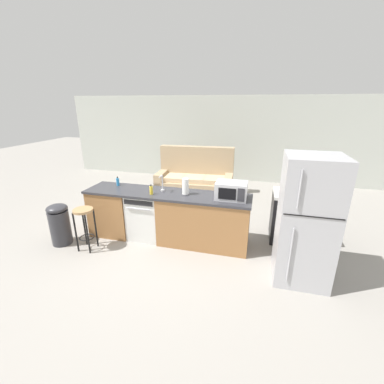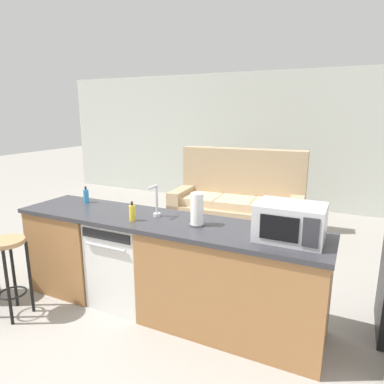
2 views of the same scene
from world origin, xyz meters
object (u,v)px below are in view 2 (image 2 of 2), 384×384
object	(u,v)px
microwave	(290,222)
soap_bottle	(132,213)
dishwasher	(127,261)
couch	(238,205)
bar_stool	(8,261)
dish_soap_bottle	(86,196)
paper_towel_roll	(197,210)

from	to	relation	value
microwave	soap_bottle	distance (m)	1.35
dishwasher	microwave	distance (m)	1.65
couch	bar_stool	bearing A→B (deg)	-108.96
dishwasher	couch	world-z (taller)	couch
dishwasher	soap_bottle	xyz separation A→B (m)	(0.18, -0.14, 0.55)
dishwasher	dish_soap_bottle	size ratio (longest dim) A/B	4.77
soap_bottle	bar_stool	distance (m)	1.21
dishwasher	soap_bottle	bearing A→B (deg)	-36.76
couch	soap_bottle	bearing A→B (deg)	-92.49
paper_towel_roll	bar_stool	xyz separation A→B (m)	(-1.56, -0.68, -0.50)
microwave	bar_stool	bearing A→B (deg)	-163.82
dishwasher	bar_stool	size ratio (longest dim) A/B	1.14
paper_towel_roll	bar_stool	world-z (taller)	paper_towel_roll
paper_towel_roll	dish_soap_bottle	bearing A→B (deg)	173.43
microwave	soap_bottle	xyz separation A→B (m)	(-1.34, -0.14, -0.07)
dishwasher	couch	distance (m)	2.55
soap_bottle	dish_soap_bottle	bearing A→B (deg)	159.75
microwave	paper_towel_roll	size ratio (longest dim) A/B	1.77
paper_towel_roll	microwave	bearing A→B (deg)	-0.24
microwave	soap_bottle	bearing A→B (deg)	-174.24
soap_bottle	dish_soap_bottle	xyz separation A→B (m)	(-0.81, 0.30, 0.00)
dishwasher	dish_soap_bottle	distance (m)	0.85
dish_soap_bottle	couch	bearing A→B (deg)	68.78
soap_bottle	paper_towel_roll	bearing A→B (deg)	13.68
dishwasher	couch	size ratio (longest dim) A/B	0.41
dishwasher	bar_stool	xyz separation A→B (m)	(-0.80, -0.68, 0.11)
bar_stool	couch	bearing A→B (deg)	71.04
dishwasher	bar_stool	world-z (taller)	dishwasher
dishwasher	dish_soap_bottle	bearing A→B (deg)	165.55
dishwasher	microwave	xyz separation A→B (m)	(1.52, -0.00, 0.62)
dish_soap_bottle	bar_stool	size ratio (longest dim) A/B	0.24
dish_soap_bottle	microwave	bearing A→B (deg)	-4.30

